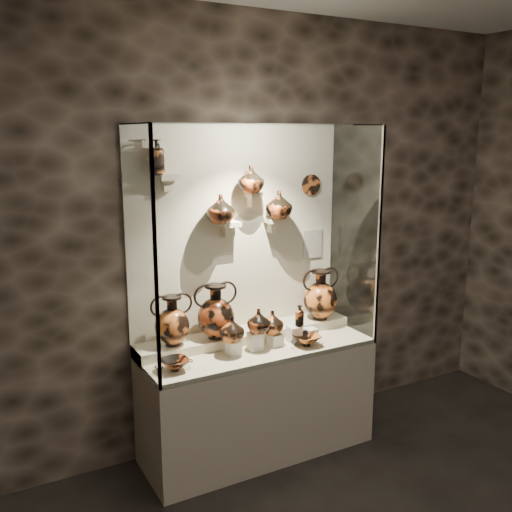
{
  "coord_description": "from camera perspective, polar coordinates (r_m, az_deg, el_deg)",
  "views": [
    {
      "loc": [
        -1.88,
        -1.23,
        2.34
      ],
      "look_at": [
        0.04,
        2.27,
        1.48
      ],
      "focal_mm": 40.0,
      "sensor_mm": 36.0,
      "label": 1
    }
  ],
  "objects": [
    {
      "name": "pedestal_a",
      "position": [
        4.02,
        -2.27,
        -9.11
      ],
      "size": [
        0.09,
        0.09,
        0.1
      ],
      "primitive_type": "cube",
      "color": "silver",
      "rests_on": "front_tier"
    },
    {
      "name": "front_tier",
      "position": [
        4.18,
        0.16,
        -9.2
      ],
      "size": [
        1.68,
        0.58,
        0.03
      ],
      "primitive_type": "cube",
      "color": "beige",
      "rests_on": "plinth"
    },
    {
      "name": "pedestal_b",
      "position": [
        4.09,
        -0.12,
        -8.5
      ],
      "size": [
        0.09,
        0.09,
        0.13
      ],
      "primitive_type": "cube",
      "color": "silver",
      "rests_on": "front_tier"
    },
    {
      "name": "glass_left",
      "position": [
        3.64,
        -11.58,
        0.2
      ],
      "size": [
        0.01,
        0.6,
        1.6
      ],
      "primitive_type": "cube",
      "color": "white",
      "rests_on": "plinth"
    },
    {
      "name": "back_panel",
      "position": [
        4.24,
        -1.89,
        2.13
      ],
      "size": [
        1.7,
        0.03,
        1.6
      ],
      "primitive_type": "cube",
      "color": "beige",
      "rests_on": "plinth"
    },
    {
      "name": "pedestal_c",
      "position": [
        4.18,
        1.95,
        -8.36
      ],
      "size": [
        0.09,
        0.09,
        0.09
      ],
      "primitive_type": "cube",
      "color": "silver",
      "rests_on": "front_tier"
    },
    {
      "name": "bracket_ca",
      "position": [
        4.11,
        -2.67,
        3.22
      ],
      "size": [
        0.14,
        0.12,
        0.04
      ],
      "primitive_type": "cube",
      "color": "beige",
      "rests_on": "back_panel"
    },
    {
      "name": "bracket_cc",
      "position": [
        4.29,
        1.9,
        3.6
      ],
      "size": [
        0.14,
        0.12,
        0.04
      ],
      "primitive_type": "cube",
      "color": "beige",
      "rests_on": "back_panel"
    },
    {
      "name": "frame_post_left",
      "position": [
        3.37,
        -10.01,
        -0.69
      ],
      "size": [
        0.02,
        0.02,
        1.6
      ],
      "primitive_type": "cube",
      "color": "gray",
      "rests_on": "plinth"
    },
    {
      "name": "info_placard",
      "position": [
        4.58,
        5.67,
        1.2
      ],
      "size": [
        0.17,
        0.01,
        0.23
      ],
      "primitive_type": "cube",
      "color": "beige",
      "rests_on": "back_panel"
    },
    {
      "name": "kylix_left",
      "position": [
        3.8,
        -8.17,
        -10.6
      ],
      "size": [
        0.29,
        0.26,
        0.1
      ],
      "primitive_type": null,
      "rotation": [
        0.0,
        0.0,
        -0.28
      ],
      "color": "#A4411C",
      "rests_on": "front_tier"
    },
    {
      "name": "kylix_right",
      "position": [
        4.18,
        5.06,
        -8.29
      ],
      "size": [
        0.31,
        0.29,
        0.1
      ],
      "primitive_type": null,
      "rotation": [
        0.0,
        0.0,
        0.39
      ],
      "color": "#C96126",
      "rests_on": "front_tier"
    },
    {
      "name": "glass_front",
      "position": [
        3.71,
        2.37,
        0.68
      ],
      "size": [
        1.7,
        0.01,
        1.6
      ],
      "primitive_type": "cube",
      "color": "white",
      "rests_on": "plinth"
    },
    {
      "name": "rear_tier",
      "position": [
        4.31,
        -0.97,
        -8.02
      ],
      "size": [
        1.7,
        0.25,
        0.1
      ],
      "primitive_type": "cube",
      "color": "beige",
      "rests_on": "plinth"
    },
    {
      "name": "bracket_cb",
      "position": [
        4.17,
        -0.22,
        6.14
      ],
      "size": [
        0.1,
        0.12,
        0.04
      ],
      "primitive_type": "cube",
      "color": "beige",
      "rests_on": "back_panel"
    },
    {
      "name": "lekythos_small",
      "position": [
        4.21,
        4.35,
        -5.86
      ],
      "size": [
        0.1,
        0.1,
        0.18
      ],
      "primitive_type": null,
      "rotation": [
        0.0,
        0.0,
        -0.33
      ],
      "color": "#A4411C",
      "rests_on": "pedestal_d"
    },
    {
      "name": "wall_back",
      "position": [
        4.24,
        -1.92,
        2.14
      ],
      "size": [
        5.0,
        0.02,
        3.2
      ],
      "primitive_type": "cube",
      "color": "black",
      "rests_on": "ground"
    },
    {
      "name": "amphora_mid",
      "position": [
        4.08,
        -4.05,
        -5.54
      ],
      "size": [
        0.36,
        0.36,
        0.4
      ],
      "primitive_type": null,
      "rotation": [
        0.0,
        0.0,
        0.14
      ],
      "color": "#A4411C",
      "rests_on": "rear_tier"
    },
    {
      "name": "glass_right",
      "position": [
        4.43,
        9.81,
        2.39
      ],
      "size": [
        0.01,
        0.6,
        1.6
      ],
      "primitive_type": "cube",
      "color": "white",
      "rests_on": "plinth"
    },
    {
      "name": "wall_plate",
      "position": [
        4.49,
        5.51,
        7.09
      ],
      "size": [
        0.16,
        0.02,
        0.16
      ],
      "primitive_type": "cylinder",
      "rotation": [
        1.57,
        0.0,
        0.0
      ],
      "color": "#A74F21",
      "rests_on": "back_panel"
    },
    {
      "name": "ovoid_vase_b",
      "position": [
        4.1,
        -0.52,
        7.67
      ],
      "size": [
        0.19,
        0.19,
        0.2
      ],
      "primitive_type": "imported",
      "rotation": [
        0.0,
        0.0,
        -0.01
      ],
      "color": "#A4411C",
      "rests_on": "bracket_cb"
    },
    {
      "name": "pedestal_d",
      "position": [
        4.25,
        3.83,
        -7.79
      ],
      "size": [
        0.09,
        0.09,
        0.12
      ],
      "primitive_type": "cube",
      "color": "silver",
      "rests_on": "front_tier"
    },
    {
      "name": "lekythos_tall",
      "position": [
        3.86,
        -9.88,
        9.93
      ],
      "size": [
        0.14,
        0.14,
        0.26
      ],
      "primitive_type": null,
      "rotation": [
        0.0,
        0.0,
        0.4
      ],
      "color": "#C96126",
      "rests_on": "bracket_ul"
    },
    {
      "name": "amphora_left",
      "position": [
        3.99,
        -8.38,
        -6.39
      ],
      "size": [
        0.35,
        0.35,
        0.36
      ],
      "primitive_type": null,
      "rotation": [
        0.0,
        0.0,
        -0.29
      ],
      "color": "#C96126",
      "rests_on": "rear_tier"
    },
    {
      "name": "ovoid_vase_c",
      "position": [
        4.23,
        2.3,
        5.15
      ],
      "size": [
        0.22,
        0.22,
        0.21
      ],
      "primitive_type": "imported",
      "rotation": [
        0.0,
        0.0,
        -0.13
      ],
      "color": "#A4411C",
      "rests_on": "bracket_cc"
    },
    {
      "name": "glass_top",
      "position": [
        3.89,
        0.18,
        13.01
      ],
      "size": [
        1.7,
        0.6,
        0.01
      ],
      "primitive_type": "cube",
      "color": "white",
      "rests_on": "back_panel"
    },
    {
      "name": "plinth",
      "position": [
        4.35,
        0.16,
        -14.29
      ],
      "size": [
        1.7,
        0.6,
        0.8
      ],
      "primitive_type": "cube",
      "color": "beige",
      "rests_on": "floor"
    },
    {
      "name": "amphora_right",
      "position": [
        4.52,
        6.44,
        -3.84
      ],
      "size": [
        0.42,
        0.42,
        0.4
      ],
      "primitive_type": null,
      "rotation": [
        0.0,
        0.0,
        -0.42
      ],
      "color": "#C96126",
      "rests_on": "rear_tier"
    },
    {
      "name": "pedestal_e",
      "position": [
        4.33,
        5.41,
        -7.72
      ],
      "size": [
        0.09,
        0.09,
        0.08
      ],
      "primitive_type": "cube",
      "color": "silver",
      "rests_on": "front_tier"
    },
    {
      "name": "ovoid_vase_a",
      "position": [
        4.01,
        -3.56,
        4.72
      ],
      "size": [
        0.25,
        0.25,
        0.21
      ],
      "primitive_type": "imported",
      "rotation": [
        0.0,
        0.0,
        -0.3
      ],
      "color": "#A4411C",
      "rests_on": "bracket_ca"
    },
    {
      "name": "frame_post_right",
      "position": [
        4.2,
        12.2,
        1.77
      ],
      "size": [
        0.02,
        0.02,
        1.6
      ],
      "primitive_type": "cube",
      "color": "gray",
      "rests_on": "plinth"
    },
    {
      "name": "bracket_ul",
      "position": [
        3.89,
        -8.74,
        7.78
      ],
      "size": [
        0.14,
        0.12,
        0.04
      ],
      "primitive_type": "cube",
      "color": "beige",
      "rests_on": "back_panel"
    },
    {
      "name": "jug_c",
      "position": [
        4.13,
        1.62,
        -6.65
      ],
      "size": [
        0.21,
        0.21,
        0.17
      ],
      "primitive_type": "imported",
      "rotation": [
        0.0,
        0.0,
        0.33
      ],
      "color": "#C96126",
      "rests_on": "pedestal_c"
    },
    {
      "name": "jug_b",
      "position": [
        4.04,
        0.24,
        -6.51
      ],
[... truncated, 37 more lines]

